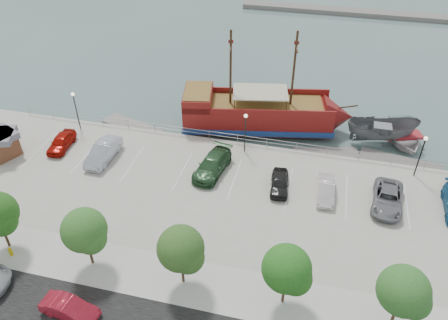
# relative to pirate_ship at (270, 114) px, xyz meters

# --- Properties ---
(ground) EXTENTS (160.00, 160.00, 0.00)m
(ground) POSITION_rel_pirate_ship_xyz_m (-1.50, -12.65, -1.97)
(ground) COLOR #455F5B
(sidewalk) EXTENTS (100.00, 4.00, 0.05)m
(sidewalk) POSITION_rel_pirate_ship_xyz_m (-1.50, -22.65, -0.95)
(sidewalk) COLOR beige
(sidewalk) RESTS_ON land_slab
(seawall_railing) EXTENTS (50.00, 0.06, 1.00)m
(seawall_railing) POSITION_rel_pirate_ship_xyz_m (-1.50, -4.85, -0.44)
(seawall_railing) COLOR gray
(seawall_railing) RESTS_ON land_slab
(far_shore) EXTENTS (40.00, 3.00, 0.80)m
(far_shore) POSITION_rel_pirate_ship_xyz_m (8.50, 42.35, -1.57)
(far_shore) COLOR slate
(far_shore) RESTS_ON ground
(pirate_ship) EXTENTS (18.91, 8.43, 11.74)m
(pirate_ship) POSITION_rel_pirate_ship_xyz_m (0.00, 0.00, 0.00)
(pirate_ship) COLOR maroon
(pirate_ship) RESTS_ON ground
(patrol_boat) EXTENTS (7.63, 3.89, 2.82)m
(patrol_boat) POSITION_rel_pirate_ship_xyz_m (11.79, 0.03, -0.56)
(patrol_boat) COLOR #57595D
(patrol_boat) RESTS_ON ground
(speedboat) EXTENTS (6.29, 7.46, 1.32)m
(speedboat) POSITION_rel_pirate_ship_xyz_m (13.99, 0.55, -1.31)
(speedboat) COLOR silver
(speedboat) RESTS_ON ground
(dock_west) EXTENTS (7.62, 4.19, 0.42)m
(dock_west) POSITION_rel_pirate_ship_xyz_m (-14.70, -3.45, -1.76)
(dock_west) COLOR gray
(dock_west) RESTS_ON ground
(dock_mid) EXTENTS (6.76, 3.39, 0.37)m
(dock_mid) POSITION_rel_pirate_ship_xyz_m (6.49, -3.45, -1.78)
(dock_mid) COLOR slate
(dock_mid) RESTS_ON ground
(dock_east) EXTENTS (8.03, 3.60, 0.44)m
(dock_east) POSITION_rel_pirate_ship_xyz_m (13.64, -3.45, -1.74)
(dock_east) COLOR slate
(dock_east) RESTS_ON ground
(shed) EXTENTS (4.00, 4.00, 2.49)m
(shed) POSITION_rel_pirate_ship_xyz_m (-24.42, -12.40, 0.36)
(shed) COLOR brown
(shed) RESTS_ON land_slab
(street_sedan) EXTENTS (4.05, 1.79, 1.29)m
(street_sedan) POSITION_rel_pirate_ship_xyz_m (-8.83, -26.95, -0.32)
(street_sedan) COLOR #A9192A
(street_sedan) RESTS_ON street
(fire_hydrant) EXTENTS (0.27, 0.27, 0.79)m
(fire_hydrant) POSITION_rel_pirate_ship_xyz_m (-15.73, -23.45, -0.54)
(fire_hydrant) COLOR #C2A706
(fire_hydrant) RESTS_ON sidewalk
(lamp_post_left) EXTENTS (0.36, 0.36, 4.28)m
(lamp_post_left) POSITION_rel_pirate_ship_xyz_m (-19.50, -6.15, 1.97)
(lamp_post_left) COLOR black
(lamp_post_left) RESTS_ON land_slab
(lamp_post_mid) EXTENTS (0.36, 0.36, 4.28)m
(lamp_post_mid) POSITION_rel_pirate_ship_xyz_m (-1.50, -6.15, 1.97)
(lamp_post_mid) COLOR black
(lamp_post_mid) RESTS_ON land_slab
(lamp_post_right) EXTENTS (0.36, 0.36, 4.28)m
(lamp_post_right) POSITION_rel_pirate_ship_xyz_m (14.50, -6.15, 1.97)
(lamp_post_right) COLOR black
(lamp_post_right) RESTS_ON land_slab
(tree_c) EXTENTS (3.30, 3.20, 5.00)m
(tree_c) POSITION_rel_pirate_ship_xyz_m (-9.36, -22.73, 2.33)
(tree_c) COLOR #473321
(tree_c) RESTS_ON sidewalk
(tree_d) EXTENTS (3.30, 3.20, 5.00)m
(tree_d) POSITION_rel_pirate_ship_xyz_m (-2.36, -22.73, 2.33)
(tree_d) COLOR #473321
(tree_d) RESTS_ON sidewalk
(tree_e) EXTENTS (3.30, 3.20, 5.00)m
(tree_e) POSITION_rel_pirate_ship_xyz_m (4.64, -22.73, 2.33)
(tree_e) COLOR #473321
(tree_e) RESTS_ON sidewalk
(tree_f) EXTENTS (3.30, 3.20, 5.00)m
(tree_f) POSITION_rel_pirate_ship_xyz_m (11.64, -22.73, 2.33)
(tree_f) COLOR #473321
(tree_f) RESTS_ON sidewalk
(parked_car_a) EXTENTS (1.97, 4.23, 1.40)m
(parked_car_a) POSITION_rel_pirate_ship_xyz_m (-19.44, -9.88, -0.26)
(parked_car_a) COLOR #A70F06
(parked_car_a) RESTS_ON land_slab
(parked_car_b) EXTENTS (1.88, 5.05, 1.65)m
(parked_car_b) POSITION_rel_pirate_ship_xyz_m (-14.48, -10.63, -0.14)
(parked_car_b) COLOR #A9B0BF
(parked_car_b) RESTS_ON land_slab
(parked_car_d) EXTENTS (3.09, 5.79, 1.60)m
(parked_car_d) POSITION_rel_pirate_ship_xyz_m (-3.76, -10.10, -0.17)
(parked_car_d) COLOR #264B29
(parked_car_d) RESTS_ON land_slab
(parked_car_e) EXTENTS (1.93, 4.02, 1.33)m
(parked_car_e) POSITION_rel_pirate_ship_xyz_m (2.64, -11.01, -0.30)
(parked_car_e) COLOR black
(parked_car_e) RESTS_ON land_slab
(parked_car_f) EXTENTS (1.58, 4.11, 1.34)m
(parked_car_f) POSITION_rel_pirate_ship_xyz_m (6.66, -10.98, -0.30)
(parked_car_f) COLOR white
(parked_car_f) RESTS_ON land_slab
(parked_car_g) EXTENTS (2.93, 5.44, 1.45)m
(parked_car_g) POSITION_rel_pirate_ship_xyz_m (11.77, -11.02, -0.24)
(parked_car_g) COLOR gray
(parked_car_g) RESTS_ON land_slab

